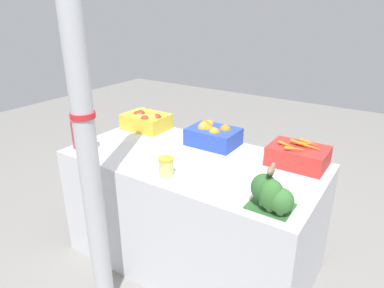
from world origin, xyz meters
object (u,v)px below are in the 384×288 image
orange_crate (213,135)px  carrot_crate (298,155)px  pickle_jar (166,166)px  juice_bottle_ruby (77,132)px  juice_bottle_golden (87,136)px  support_pole (85,135)px  apple_crate (146,121)px  broccoli_pile (271,194)px  sparrow_bird (271,171)px

orange_crate → carrot_crate: bearing=-0.1°
pickle_jar → juice_bottle_ruby: bearing=-179.3°
juice_bottle_ruby → juice_bottle_golden: size_ratio=1.08×
orange_crate → juice_bottle_golden: size_ratio=1.36×
support_pole → juice_bottle_ruby: 0.66m
apple_crate → broccoli_pile: bearing=-24.5°
broccoli_pile → juice_bottle_golden: bearing=179.2°
broccoli_pile → juice_bottle_ruby: juice_bottle_ruby is taller
broccoli_pile → juice_bottle_ruby: bearing=179.3°
carrot_crate → juice_bottle_ruby: size_ratio=1.26×
juice_bottle_golden → sparrow_bird: juice_bottle_golden is taller
support_pole → carrot_crate: 1.30m
orange_crate → sparrow_bird: size_ratio=2.64×
juice_bottle_golden → sparrow_bird: size_ratio=1.94×
orange_crate → carrot_crate: orange_crate is taller
carrot_crate → juice_bottle_golden: size_ratio=1.36×
support_pole → orange_crate: support_pole is taller
pickle_jar → sparrow_bird: size_ratio=0.82×
apple_crate → carrot_crate: carrot_crate is taller
apple_crate → juice_bottle_ruby: 0.60m
apple_crate → pickle_jar: size_ratio=3.22×
apple_crate → orange_crate: (0.63, 0.01, 0.00)m
broccoli_pile → juice_bottle_golden: size_ratio=0.90×
support_pole → pickle_jar: support_pole is taller
broccoli_pile → sparrow_bird: size_ratio=1.76×
sparrow_bird → support_pole: bearing=-79.1°
carrot_crate → broccoli_pile: 0.61m
orange_crate → juice_bottle_golden: 0.89m
broccoli_pile → sparrow_bird: sparrow_bird is taller
juice_bottle_golden → apple_crate: bearing=86.4°
juice_bottle_ruby → orange_crate: bearing=37.0°
apple_crate → sparrow_bird: (1.29, -0.58, 0.14)m
broccoli_pile → apple_crate: bearing=155.5°
support_pole → broccoli_pile: size_ratio=9.62×
support_pole → sparrow_bird: (0.91, 0.35, -0.10)m
support_pole → juice_bottle_golden: bearing=140.6°
juice_bottle_ruby → juice_bottle_golden: 0.11m
orange_crate → broccoli_pile: bearing=-41.7°
broccoli_pile → juice_bottle_golden: juice_bottle_golden is taller
broccoli_pile → juice_bottle_ruby: (-1.46, 0.02, 0.03)m
support_pole → pickle_jar: bearing=54.3°
apple_crate → juice_bottle_ruby: (-0.14, -0.58, 0.05)m
orange_crate → pickle_jar: orange_crate is taller
carrot_crate → pickle_jar: carrot_crate is taller
juice_bottle_ruby → sparrow_bird: 1.44m
orange_crate → broccoli_pile: size_ratio=1.50×
carrot_crate → sparrow_bird: sparrow_bird is taller
support_pole → broccoli_pile: support_pole is taller
juice_bottle_ruby → juice_bottle_golden: juice_bottle_ruby is taller
apple_crate → orange_crate: 0.63m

